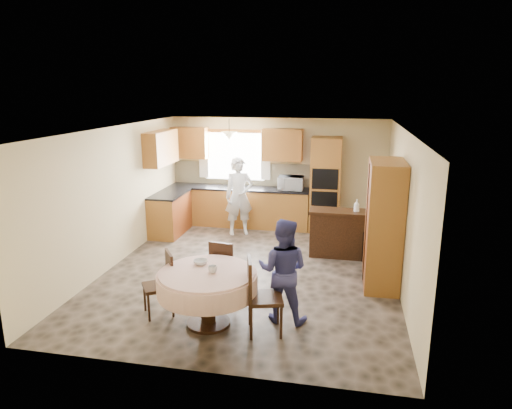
{
  "coord_description": "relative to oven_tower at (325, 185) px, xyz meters",
  "views": [
    {
      "loc": [
        1.58,
        -7.38,
        3.16
      ],
      "look_at": [
        0.05,
        0.3,
        1.15
      ],
      "focal_mm": 32.0,
      "sensor_mm": 36.0,
      "label": 1
    }
  ],
  "objects": [
    {
      "name": "pendant",
      "position": [
        -2.15,
        -0.19,
        1.06
      ],
      "size": [
        0.36,
        0.36,
        0.18
      ],
      "primitive_type": "cone",
      "rotation": [
        3.14,
        0.0,
        0.0
      ],
      "color": "beige",
      "rests_on": "ceiling"
    },
    {
      "name": "framed_picture",
      "position": [
        1.32,
        -2.43,
        0.59
      ],
      "size": [
        0.06,
        0.54,
        0.45
      ],
      "color": "yellow",
      "rests_on": "wall_right"
    },
    {
      "name": "oven_lower",
      "position": [
        0.0,
        -0.31,
        -0.31
      ],
      "size": [
        0.56,
        0.01,
        0.45
      ],
      "primitive_type": "cube",
      "color": "black",
      "rests_on": "oven_tower"
    },
    {
      "name": "curtain_right",
      "position": [
        -1.4,
        0.24,
        0.59
      ],
      "size": [
        0.22,
        0.02,
        1.15
      ],
      "primitive_type": "cube",
      "color": "white",
      "rests_on": "wall_back"
    },
    {
      "name": "bowl_sideboard",
      "position": [
        0.18,
        -1.59,
        -0.18
      ],
      "size": [
        0.27,
        0.27,
        0.05
      ],
      "primitive_type": "imported",
      "rotation": [
        0.0,
        0.0,
        0.43
      ],
      "color": "#B2B2B2",
      "rests_on": "sideboard"
    },
    {
      "name": "chair_right",
      "position": [
        -0.61,
        -4.69,
        -0.49
      ],
      "size": [
        0.55,
        0.55,
        1.04
      ],
      "rotation": [
        0.0,
        0.0,
        1.83
      ],
      "color": "#351D0E",
      "rests_on": "floor"
    },
    {
      "name": "person_sink",
      "position": [
        -1.84,
        -0.63,
        -0.21
      ],
      "size": [
        0.74,
        0.63,
        1.71
      ],
      "primitive_type": "imported",
      "rotation": [
        0.0,
        0.0,
        0.41
      ],
      "color": "silver",
      "rests_on": "floor"
    },
    {
      "name": "oven_tower",
      "position": [
        0.0,
        0.0,
        0.0
      ],
      "size": [
        0.66,
        0.62,
        2.12
      ],
      "primitive_type": "cube",
      "color": "#AD7E2E",
      "rests_on": "floor"
    },
    {
      "name": "cup_table",
      "position": [
        -1.24,
        -4.64,
        -0.24
      ],
      "size": [
        0.14,
        0.14,
        0.09
      ],
      "primitive_type": "imported",
      "rotation": [
        0.0,
        0.0,
        0.13
      ],
      "color": "#B2B2B2",
      "rests_on": "dining_table"
    },
    {
      "name": "base_cab_back",
      "position": [
        -2.0,
        0.01,
        -0.62
      ],
      "size": [
        3.3,
        0.6,
        0.88
      ],
      "primitive_type": "cube",
      "color": "#AD7E2E",
      "rests_on": "floor"
    },
    {
      "name": "space_heater",
      "position": [
        0.97,
        -1.67,
        -0.77
      ],
      "size": [
        0.5,
        0.42,
        0.58
      ],
      "primitive_type": "cube",
      "rotation": [
        0.0,
        0.0,
        0.34
      ],
      "color": "black",
      "rests_on": "floor"
    },
    {
      "name": "floor",
      "position": [
        -1.15,
        -2.69,
        -1.06
      ],
      "size": [
        5.0,
        6.0,
        0.01
      ],
      "primitive_type": "cube",
      "color": "brown",
      "rests_on": "ground"
    },
    {
      "name": "dining_table",
      "position": [
        -1.33,
        -4.62,
        -0.46
      ],
      "size": [
        1.36,
        1.36,
        0.77
      ],
      "color": "#351D0E",
      "rests_on": "floor"
    },
    {
      "name": "chair_left",
      "position": [
        -2.05,
        -4.44,
        -0.56
      ],
      "size": [
        0.55,
        0.55,
        0.91
      ],
      "rotation": [
        0.0,
        0.0,
        -0.98
      ],
      "color": "#351D0E",
      "rests_on": "floor"
    },
    {
      "name": "wall_cab_right",
      "position": [
        -1.0,
        0.15,
        0.85
      ],
      "size": [
        0.9,
        0.33,
        0.72
      ],
      "primitive_type": "cube",
      "color": "#B06D2C",
      "rests_on": "wall_back"
    },
    {
      "name": "wall_back",
      "position": [
        -1.15,
        0.31,
        0.19
      ],
      "size": [
        5.0,
        0.02,
        2.5
      ],
      "primitive_type": "cube",
      "color": "#CDB883",
      "rests_on": "floor"
    },
    {
      "name": "wall_front",
      "position": [
        -1.15,
        -5.69,
        0.19
      ],
      "size": [
        5.0,
        0.02,
        2.5
      ],
      "primitive_type": "cube",
      "color": "#CDB883",
      "rests_on": "floor"
    },
    {
      "name": "cupboard",
      "position": [
        1.07,
        -2.79,
        -0.03
      ],
      "size": [
        0.54,
        1.08,
        2.06
      ],
      "primitive_type": "cube",
      "color": "#AD7E2E",
      "rests_on": "floor"
    },
    {
      "name": "wall_right",
      "position": [
        1.35,
        -2.69,
        0.19
      ],
      "size": [
        0.02,
        6.0,
        2.5
      ],
      "primitive_type": "cube",
      "color": "#CDB883",
      "rests_on": "floor"
    },
    {
      "name": "window",
      "position": [
        -2.15,
        0.29,
        0.54
      ],
      "size": [
        1.4,
        0.03,
        1.1
      ],
      "primitive_type": "cube",
      "color": "white",
      "rests_on": "wall_back"
    },
    {
      "name": "sideboard",
      "position": [
        0.39,
        -1.59,
        -0.63
      ],
      "size": [
        1.2,
        0.5,
        0.85
      ],
      "primitive_type": "cube",
      "rotation": [
        0.0,
        0.0,
        -0.01
      ],
      "color": "#351D0E",
      "rests_on": "floor"
    },
    {
      "name": "curtain_left",
      "position": [
        -2.9,
        0.24,
        0.59
      ],
      "size": [
        0.22,
        0.02,
        1.15
      ],
      "primitive_type": "cube",
      "color": "white",
      "rests_on": "wall_back"
    },
    {
      "name": "microwave",
      "position": [
        -0.77,
        -0.04,
        0.02
      ],
      "size": [
        0.57,
        0.39,
        0.31
      ],
      "primitive_type": "imported",
      "rotation": [
        0.0,
        0.0,
        0.01
      ],
      "color": "silver",
      "rests_on": "counter_back"
    },
    {
      "name": "bowl_table",
      "position": [
        -1.49,
        -4.39,
        -0.26
      ],
      "size": [
        0.22,
        0.22,
        0.06
      ],
      "primitive_type": "imported",
      "rotation": [
        0.0,
        0.0,
        0.15
      ],
      "color": "#B2B2B2",
      "rests_on": "dining_table"
    },
    {
      "name": "oven_upper",
      "position": [
        0.0,
        -0.31,
        0.19
      ],
      "size": [
        0.56,
        0.01,
        0.45
      ],
      "primitive_type": "cube",
      "color": "black",
      "rests_on": "oven_tower"
    },
    {
      "name": "person_dining",
      "position": [
        -0.35,
        -4.28,
        -0.33
      ],
      "size": [
        0.76,
        0.61,
        1.47
      ],
      "primitive_type": "imported",
      "rotation": [
        0.0,
        0.0,
        3.06
      ],
      "color": "navy",
      "rests_on": "floor"
    },
    {
      "name": "backsplash",
      "position": [
        -2.0,
        0.3,
        0.12
      ],
      "size": [
        3.3,
        0.02,
        0.55
      ],
      "primitive_type": "cube",
      "color": "beige",
      "rests_on": "wall_back"
    },
    {
      "name": "wall_cab_left",
      "position": [
        -3.2,
        0.15,
        0.85
      ],
      "size": [
        0.85,
        0.33,
        0.72
      ],
      "primitive_type": "cube",
      "color": "#B06D2C",
      "rests_on": "wall_back"
    },
    {
      "name": "base_cab_left",
      "position": [
        -3.35,
        -0.89,
        -0.62
      ],
      "size": [
        0.6,
        1.2,
        0.88
      ],
      "primitive_type": "cube",
      "color": "#AD7E2E",
      "rests_on": "floor"
    },
    {
      "name": "bottle_sideboard",
      "position": [
        0.66,
        -1.59,
        -0.07
      ],
      "size": [
        0.11,
        0.11,
        0.28
      ],
      "primitive_type": "imported",
      "rotation": [
        0.0,
        0.0,
        -0.0
      ],
      "color": "silver",
      "rests_on": "sideboard"
    },
    {
      "name": "wall_left",
      "position": [
        -3.65,
        -2.69,
        0.19
      ],
      "size": [
        0.02,
        6.0,
        2.5
      ],
      "primitive_type": "cube",
      "color": "#CDB883",
      "rests_on": "floor"
    },
    {
      "name": "counter_left",
      "position": [
        -3.35,
        -0.89,
        -0.16
      ],
      "size": [
        0.64,
        1.2,
        0.04
      ],
      "primitive_type": "cube",
      "color": "black",
      "rests_on": "base_cab_left"
    },
    {
      "name": "wall_cab_side",
      "position": [
        -3.48,
        -0.89,
        0.85
      ],
      "size": [
        0.33,
        1.2,
        0.72
      ],
      "primitive_type": "cube",
      "color": "#B06D2C",
      "rests_on": "wall_left"
    },
    {
      "name": "ceiling",
      "position": [
        -1.15,
        -2.69,
        1.44
      ],
      "size": [
        5.0,
        6.0,
        0.01
      ],
      "primitive_type": "cube",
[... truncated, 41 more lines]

